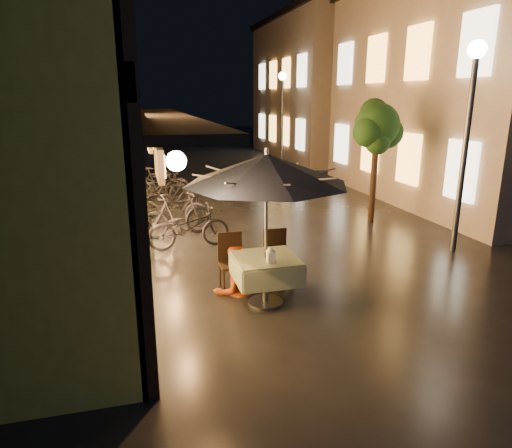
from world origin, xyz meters
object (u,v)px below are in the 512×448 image
object	(u,v)px
bicycle_0	(189,227)
patio_umbrella	(266,169)
streetlamp_near	(470,110)
person_orange	(234,248)
person_yellow	(276,250)
cafe_table	(266,269)
table_lantern	(271,254)

from	to	relation	value
bicycle_0	patio_umbrella	bearing A→B (deg)	-170.24
streetlamp_near	person_orange	world-z (taller)	streetlamp_near
patio_umbrella	person_yellow	xyz separation A→B (m)	(0.35, 0.58, -1.47)
cafe_table	person_yellow	xyz separation A→B (m)	(0.35, 0.58, 0.09)
cafe_table	patio_umbrella	xyz separation A→B (m)	(0.00, 0.00, 1.56)
patio_umbrella	person_orange	bearing A→B (deg)	124.53
cafe_table	person_yellow	distance (m)	0.68
cafe_table	bicycle_0	world-z (taller)	bicycle_0
patio_umbrella	person_orange	world-z (taller)	patio_umbrella
person_orange	person_yellow	bearing A→B (deg)	164.16
streetlamp_near	cafe_table	bearing A→B (deg)	-162.15
patio_umbrella	bicycle_0	distance (m)	3.62
table_lantern	person_orange	distance (m)	0.92
table_lantern	person_yellow	bearing A→B (deg)	67.62
patio_umbrella	table_lantern	bearing A→B (deg)	-90.00
patio_umbrella	bicycle_0	world-z (taller)	patio_umbrella
patio_umbrella	table_lantern	world-z (taller)	patio_umbrella
table_lantern	bicycle_0	bearing A→B (deg)	104.11
person_yellow	patio_umbrella	bearing A→B (deg)	58.06
person_orange	person_yellow	size ratio (longest dim) A/B	1.15
person_yellow	bicycle_0	size ratio (longest dim) A/B	0.76
person_yellow	bicycle_0	distance (m)	2.79
cafe_table	patio_umbrella	world-z (taller)	patio_umbrella
person_yellow	table_lantern	bearing A→B (deg)	66.60
streetlamp_near	person_yellow	distance (m)	4.90
cafe_table	bicycle_0	size ratio (longest dim) A/B	0.56
patio_umbrella	streetlamp_near	bearing A→B (deg)	17.85
cafe_table	table_lantern	xyz separation A→B (m)	(0.00, -0.26, 0.33)
table_lantern	bicycle_0	size ratio (longest dim) A/B	0.14
patio_umbrella	person_yellow	bearing A→B (deg)	59.08
streetlamp_near	bicycle_0	world-z (taller)	streetlamp_near
streetlamp_near	patio_umbrella	world-z (taller)	streetlamp_near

